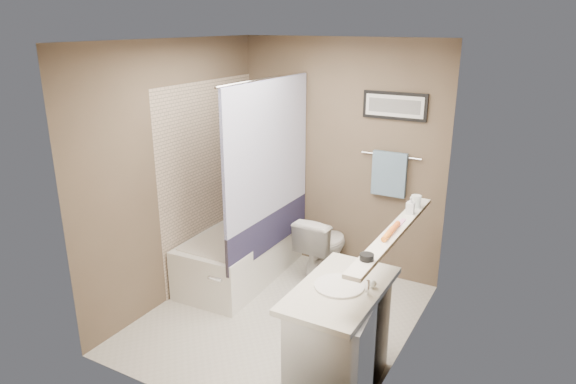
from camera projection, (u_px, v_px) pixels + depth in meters
The scene contains 33 objects.
ground at pixel (280, 318), 4.62m from camera, with size 2.50×2.50×0.00m, color beige.
ceiling at pixel (278, 43), 3.87m from camera, with size 2.20×2.50×0.04m, color silver.
wall_back at pixel (339, 158), 5.26m from camera, with size 2.20×0.04×2.40m, color brown.
wall_front at pixel (181, 245), 3.22m from camera, with size 2.20×0.04×2.40m, color brown.
wall_left at pixel (178, 173), 4.74m from camera, with size 0.04×2.50×2.40m, color brown.
wall_right at pixel (407, 214), 3.74m from camera, with size 0.04×2.50×2.40m, color brown.
tile_surround at pixel (211, 180), 5.22m from camera, with size 0.02×1.55×2.00m, color #C5AE95.
curtain_rod at pixel (268, 79), 4.57m from camera, with size 0.02×0.02×1.55m, color silver.
curtain_upper at pixel (269, 150), 4.78m from camera, with size 0.03×1.45×1.28m, color white.
curtain_lower at pixel (270, 231), 5.03m from camera, with size 0.03×1.45×0.36m, color #272444.
mirror at pixel (407, 163), 3.48m from camera, with size 0.02×1.60×1.00m, color silver.
shelf at pixel (394, 232), 3.67m from camera, with size 0.12×1.60×0.03m, color silver.
towel_bar at pixel (391, 156), 4.96m from camera, with size 0.02×0.02×0.60m, color silver.
towel at pixel (389, 174), 5.00m from camera, with size 0.34×0.05×0.44m, color #8DB5CE.
art_frame at pixel (395, 106), 4.83m from camera, with size 0.62×0.03×0.26m, color black.
art_mat at pixel (394, 106), 4.81m from camera, with size 0.56×0.00×0.20m, color white.
art_image at pixel (394, 106), 4.81m from camera, with size 0.50×0.00×0.13m, color #595959.
door at pixel (255, 296), 3.02m from camera, with size 0.80×0.02×2.00m, color silver.
door_handle at pixel (215, 279), 3.21m from camera, with size 0.02×0.02×0.10m, color silver.
bathtub at pixel (242, 253), 5.31m from camera, with size 0.70×1.50×0.50m, color white.
tub_rim at pixel (241, 231), 5.23m from camera, with size 0.56×1.36×0.02m, color beige.
toilet at pixel (323, 246), 5.27m from camera, with size 0.38×0.67×0.68m, color silver.
vanity at pixel (340, 344), 3.57m from camera, with size 0.50×0.90×0.80m, color silver.
countertop at pixel (341, 290), 3.45m from camera, with size 0.54×0.96×0.04m, color beige.
sink_basin at pixel (339, 286), 3.44m from camera, with size 0.34×0.34×0.01m, color silver.
faucet_spout at pixel (368, 287), 3.34m from camera, with size 0.02×0.02×0.10m, color white.
faucet_knob at pixel (373, 284), 3.43m from camera, with size 0.05×0.05×0.05m, color silver.
candle_bowl_near at pixel (367, 257), 3.20m from camera, with size 0.09×0.09×0.04m, color black.
hair_brush_front at pixel (388, 234), 3.55m from camera, with size 0.04×0.04×0.22m, color orange.
hair_brush_back at pixel (393, 228), 3.64m from camera, with size 0.04×0.04×0.22m, color #DD5D1F.
pink_comb at pixel (401, 223), 3.80m from camera, with size 0.03×0.16×0.01m, color #F395C5.
glass_jar at pixel (416, 201), 4.11m from camera, with size 0.08×0.08×0.10m, color silver.
soap_bottle at pixel (410, 205), 3.97m from camera, with size 0.06×0.06×0.14m, color #999999.
Camera 1 is at (2.02, -3.48, 2.53)m, focal length 32.00 mm.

